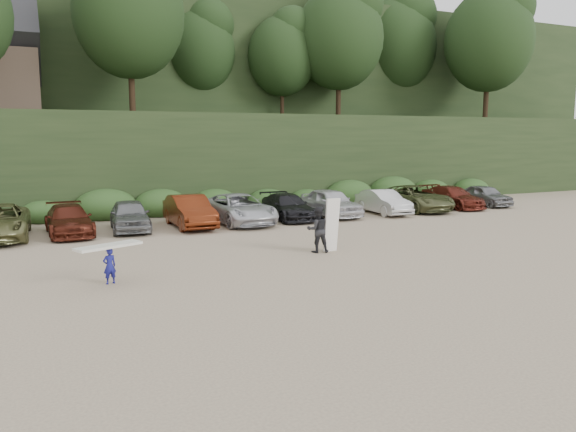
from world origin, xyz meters
name	(u,v)px	position (x,y,z in m)	size (l,w,h in m)	color
ground	(304,263)	(0.00, 0.00, 0.00)	(120.00, 120.00, 0.00)	tan
hillside_backdrop	(127,62)	(-0.26, 35.93, 11.22)	(90.00, 41.50, 28.00)	black
parked_cars	(234,209)	(0.80, 10.00, 0.75)	(36.58, 6.01, 1.61)	silver
child_surfer	(109,257)	(-6.83, -0.06, 0.85)	(2.15, 1.35, 1.25)	navy
adult_surfer	(319,229)	(1.38, 1.47, 0.93)	(1.38, 0.90, 2.16)	black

